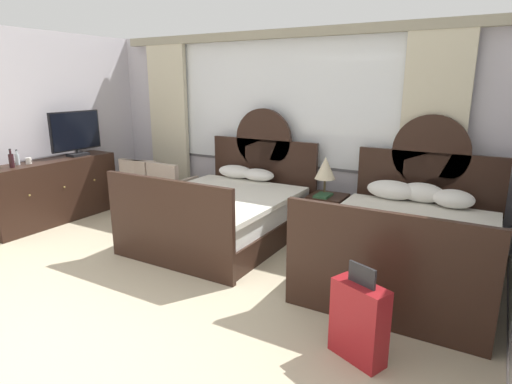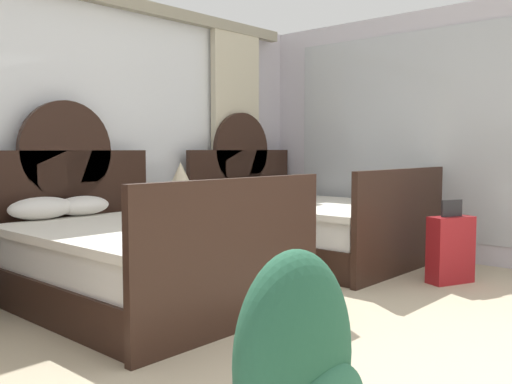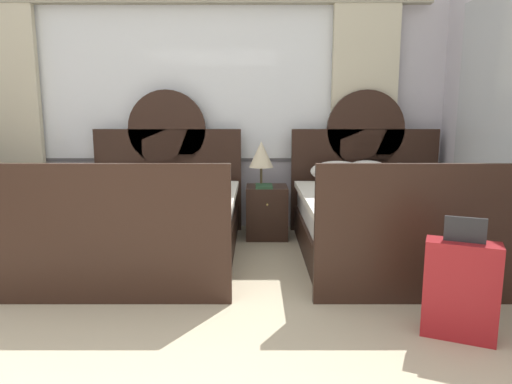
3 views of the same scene
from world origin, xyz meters
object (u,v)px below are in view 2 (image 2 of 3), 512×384
backpack_on_bench (298,363)px  nightstand_between_beds (187,239)px  suitcase_on_floor (451,249)px  book_on_nightstand (191,210)px  table_lamp_on_nightstand (181,177)px  bed_near_window (135,257)px  bed_near_mirror (307,226)px

backpack_on_bench → nightstand_between_beds: bearing=52.3°
nightstand_between_beds → suitcase_on_floor: 2.53m
book_on_nightstand → suitcase_on_floor: size_ratio=0.35×
nightstand_between_beds → backpack_on_bench: 4.45m
table_lamp_on_nightstand → suitcase_on_floor: size_ratio=0.66×
bed_near_window → backpack_on_bench: bed_near_window is taller
table_lamp_on_nightstand → book_on_nightstand: (0.03, -0.11, -0.33)m
bed_near_mirror → table_lamp_on_nightstand: (-1.19, 0.70, 0.55)m
bed_near_mirror → table_lamp_on_nightstand: 1.49m
bed_near_mirror → backpack_on_bench: size_ratio=4.35×
table_lamp_on_nightstand → suitcase_on_floor: (1.17, -2.30, -0.61)m
book_on_nightstand → suitcase_on_floor: 2.49m
suitcase_on_floor → bed_near_window: bearing=144.7°
nightstand_between_beds → book_on_nightstand: book_on_nightstand is taller
backpack_on_bench → suitcase_on_floor: backpack_on_bench is taller
bed_near_window → book_on_nightstand: (1.11, 0.60, 0.23)m
table_lamp_on_nightstand → book_on_nightstand: bearing=-75.8°
book_on_nightstand → table_lamp_on_nightstand: bearing=104.2°
suitcase_on_floor → table_lamp_on_nightstand: bearing=116.9°
nightstand_between_beds → backpack_on_bench: size_ratio=1.15×
table_lamp_on_nightstand → suitcase_on_floor: 2.65m
table_lamp_on_nightstand → backpack_on_bench: bearing=-126.9°
book_on_nightstand → backpack_on_bench: 4.35m
backpack_on_bench → bed_near_window: bearing=60.8°
bed_near_window → suitcase_on_floor: bed_near_window is taller
table_lamp_on_nightstand → book_on_nightstand: size_ratio=1.89×
bed_near_window → book_on_nightstand: bearing=28.4°
bed_near_window → suitcase_on_floor: 2.75m
bed_near_mirror → table_lamp_on_nightstand: size_ratio=4.38×
bed_near_mirror → nightstand_between_beds: bed_near_mirror is taller
bed_near_window → backpack_on_bench: bearing=-119.2°
bed_near_window → nightstand_between_beds: bed_near_window is taller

